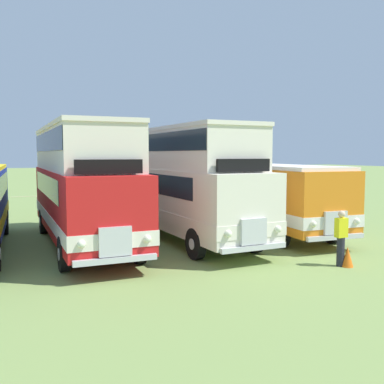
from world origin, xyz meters
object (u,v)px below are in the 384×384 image
(cone_near_end, at_px, (347,257))
(marshal_person, at_px, (341,238))
(bus_sixth_in_row, at_px, (179,178))
(bus_seventh_in_row, at_px, (263,192))
(bus_fifth_in_row, at_px, (81,180))

(cone_near_end, bearing_deg, marshal_person, 135.58)
(bus_sixth_in_row, xyz_separation_m, cone_near_end, (2.97, -6.58, -2.16))
(bus_sixth_in_row, distance_m, marshal_person, 7.21)
(bus_seventh_in_row, bearing_deg, bus_fifth_in_row, -179.63)
(bus_fifth_in_row, xyz_separation_m, bus_seventh_in_row, (8.00, 0.05, -0.72))
(bus_sixth_in_row, relative_size, bus_seventh_in_row, 1.07)
(cone_near_end, bearing_deg, bus_sixth_in_row, 114.31)
(bus_seventh_in_row, distance_m, marshal_person, 6.56)
(bus_sixth_in_row, distance_m, bus_seventh_in_row, 4.07)
(cone_near_end, distance_m, marshal_person, 0.61)
(bus_fifth_in_row, bearing_deg, cone_near_end, -42.95)
(bus_seventh_in_row, bearing_deg, marshal_person, -100.46)
(bus_fifth_in_row, height_order, cone_near_end, bus_fifth_in_row)
(bus_seventh_in_row, xyz_separation_m, marshal_person, (-1.18, -6.39, -0.86))
(bus_fifth_in_row, xyz_separation_m, bus_sixth_in_row, (3.99, 0.10, 0.00))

